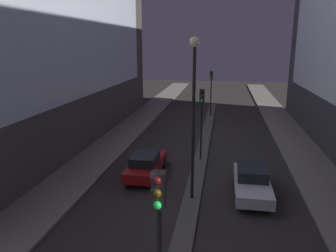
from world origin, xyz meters
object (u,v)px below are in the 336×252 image
Objects in this scene: traffic_light_far at (211,83)px; street_lamp at (194,94)px; car_left_lane at (146,164)px; traffic_light_mid at (202,109)px; traffic_light_near at (159,223)px; car_right_lane at (252,181)px.

street_lamp is at bearing -90.00° from traffic_light_far.
traffic_light_mid is at bearing 45.57° from car_left_lane.
traffic_light_far is at bearing 80.03° from car_left_lane.
traffic_light_near is 0.60× the size of street_lamp.
traffic_light_near is at bearing -107.47° from car_right_lane.
traffic_light_near and traffic_light_far have the same top height.
traffic_light_far reaches higher than car_left_lane.
car_right_lane is (3.03, -18.73, -2.89)m from traffic_light_far.
traffic_light_far is 1.04× the size of car_left_lane.
traffic_light_far is at bearing 90.00° from traffic_light_near.
traffic_light_near is 11.88m from car_left_lane.
car_left_lane is at bearing 166.26° from car_right_lane.
traffic_light_far is 1.03× the size of car_right_lane.
traffic_light_far is at bearing 99.19° from car_right_lane.
street_lamp is at bearing -90.00° from traffic_light_mid.
street_lamp is 1.72× the size of car_left_lane.
traffic_light_far is (0.00, 14.16, 0.00)m from traffic_light_mid.
car_right_lane is at bearing -13.74° from car_left_lane.
traffic_light_near is 1.04× the size of car_left_lane.
car_left_lane is at bearing 105.26° from traffic_light_near.
traffic_light_mid is 1.00× the size of traffic_light_far.
car_left_lane is at bearing 138.38° from street_lamp.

